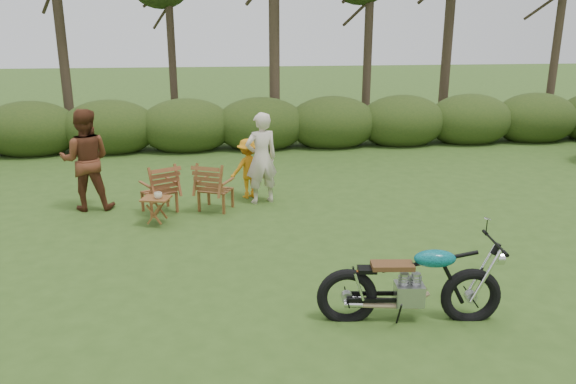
{
  "coord_description": "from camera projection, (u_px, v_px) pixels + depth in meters",
  "views": [
    {
      "loc": [
        -1.19,
        -6.17,
        3.27
      ],
      "look_at": [
        -0.18,
        1.67,
        0.9
      ],
      "focal_mm": 35.0,
      "sensor_mm": 36.0,
      "label": 1
    }
  ],
  "objects": [
    {
      "name": "ground",
      "position": [
        320.0,
        299.0,
        6.95
      ],
      "size": [
        80.0,
        80.0,
        0.0
      ],
      "primitive_type": "plane",
      "color": "#2F4B19",
      "rests_on": "ground"
    },
    {
      "name": "tree_line",
      "position": [
        275.0,
        3.0,
        15.17
      ],
      "size": [
        22.52,
        11.62,
        8.14
      ],
      "color": "#35281C",
      "rests_on": "ground"
    },
    {
      "name": "motorcycle",
      "position": [
        407.0,
        319.0,
        6.49
      ],
      "size": [
        2.06,
        0.99,
        1.13
      ],
      "primitive_type": null,
      "rotation": [
        0.0,
        0.0,
        -0.12
      ],
      "color": "#0DA4AB",
      "rests_on": "ground"
    },
    {
      "name": "lawn_chair_right",
      "position": [
        216.0,
        209.0,
        10.33
      ],
      "size": [
        0.81,
        0.81,
        0.89
      ],
      "primitive_type": null,
      "rotation": [
        0.0,
        0.0,
        2.71
      ],
      "color": "#5F2E17",
      "rests_on": "ground"
    },
    {
      "name": "lawn_chair_left",
      "position": [
        160.0,
        212.0,
        10.2
      ],
      "size": [
        0.83,
        0.83,
        0.89
      ],
      "primitive_type": null,
      "rotation": [
        0.0,
        0.0,
        3.63
      ],
      "color": "brown",
      "rests_on": "ground"
    },
    {
      "name": "side_table",
      "position": [
        157.0,
        211.0,
        9.46
      ],
      "size": [
        0.55,
        0.5,
        0.48
      ],
      "primitive_type": null,
      "rotation": [
        0.0,
        0.0,
        -0.24
      ],
      "color": "brown",
      "rests_on": "ground"
    },
    {
      "name": "cup",
      "position": [
        158.0,
        195.0,
        9.33
      ],
      "size": [
        0.17,
        0.17,
        0.11
      ],
      "primitive_type": "imported",
      "rotation": [
        0.0,
        0.0,
        -0.39
      ],
      "color": "beige",
      "rests_on": "side_table"
    },
    {
      "name": "adult_a",
      "position": [
        262.0,
        202.0,
        10.74
      ],
      "size": [
        0.73,
        0.58,
        1.73
      ],
      "primitive_type": "imported",
      "rotation": [
        0.0,
        0.0,
        3.45
      ],
      "color": "beige",
      "rests_on": "ground"
    },
    {
      "name": "adult_b",
      "position": [
        91.0,
        208.0,
        10.37
      ],
      "size": [
        0.92,
        0.73,
        1.85
      ],
      "primitive_type": "imported",
      "rotation": [
        0.0,
        0.0,
        3.18
      ],
      "color": "#592C19",
      "rests_on": "ground"
    },
    {
      "name": "child",
      "position": [
        249.0,
        197.0,
        11.06
      ],
      "size": [
        0.86,
        0.69,
        1.17
      ],
      "primitive_type": "imported",
      "rotation": [
        0.0,
        0.0,
        3.54
      ],
      "color": "orange",
      "rests_on": "ground"
    }
  ]
}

